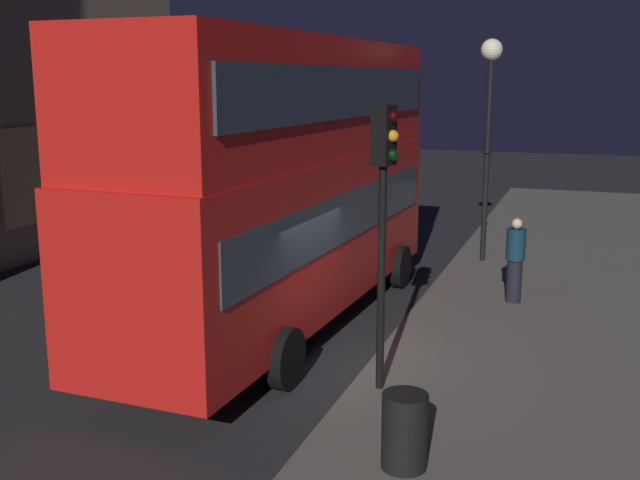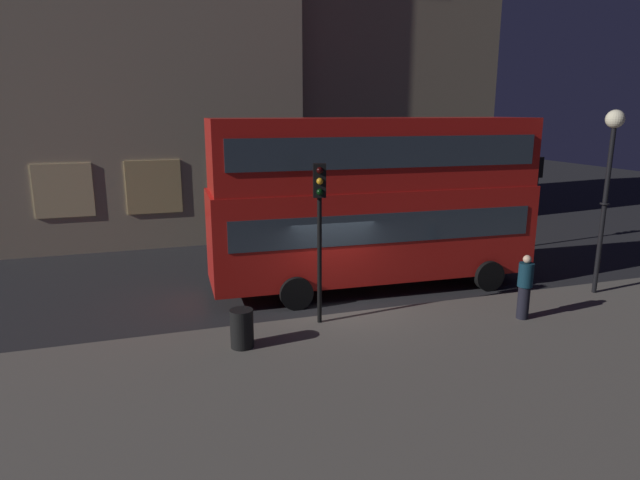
% 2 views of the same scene
% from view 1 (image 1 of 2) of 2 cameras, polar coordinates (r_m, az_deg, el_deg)
% --- Properties ---
extents(ground_plane, '(80.00, 80.00, 0.00)m').
position_cam_1_polar(ground_plane, '(13.04, -0.25, -9.27)').
color(ground_plane, '#232326').
extents(double_decker_bus, '(10.54, 3.12, 5.44)m').
position_cam_1_polar(double_decker_bus, '(14.37, -2.64, 5.21)').
color(double_decker_bus, red).
rests_on(double_decker_bus, ground).
extents(traffic_light_near_kerb, '(0.37, 0.39, 4.24)m').
position_cam_1_polar(traffic_light_near_kerb, '(11.03, 4.79, 3.75)').
color(traffic_light_near_kerb, black).
rests_on(traffic_light_near_kerb, sidewalk_slab).
extents(traffic_light_far_side, '(0.35, 0.38, 3.79)m').
position_cam_1_polar(traffic_light_far_side, '(23.60, -1.53, 7.12)').
color(traffic_light_far_side, black).
rests_on(traffic_light_far_side, ground).
extents(street_lamp, '(0.54, 0.54, 5.56)m').
position_cam_1_polar(street_lamp, '(19.64, 12.56, 10.46)').
color(street_lamp, black).
rests_on(street_lamp, sidewalk_slab).
extents(pedestrian, '(0.40, 0.40, 1.78)m').
position_cam_1_polar(pedestrian, '(16.40, 14.37, -1.43)').
color(pedestrian, black).
rests_on(pedestrian, sidewalk_slab).
extents(litter_bin, '(0.56, 0.56, 0.94)m').
position_cam_1_polar(litter_bin, '(9.47, 6.34, -13.98)').
color(litter_bin, black).
rests_on(litter_bin, sidewalk_slab).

